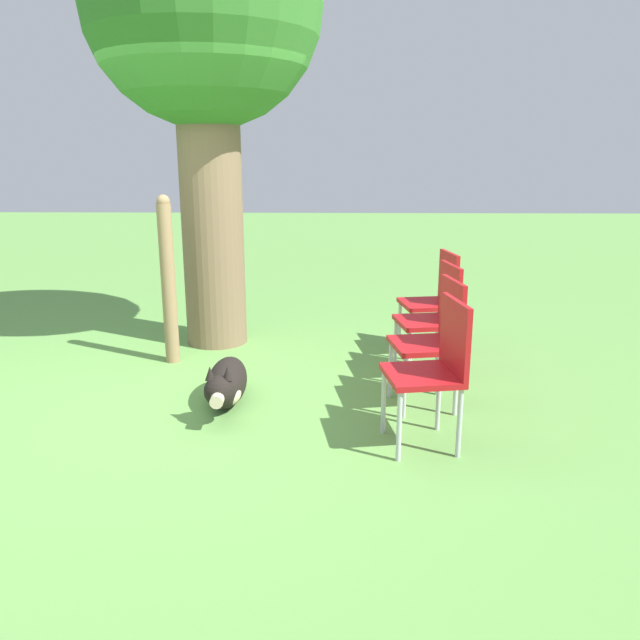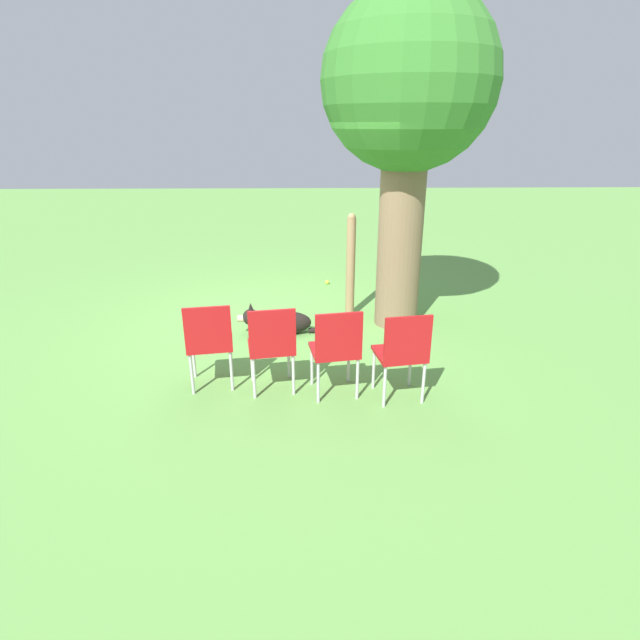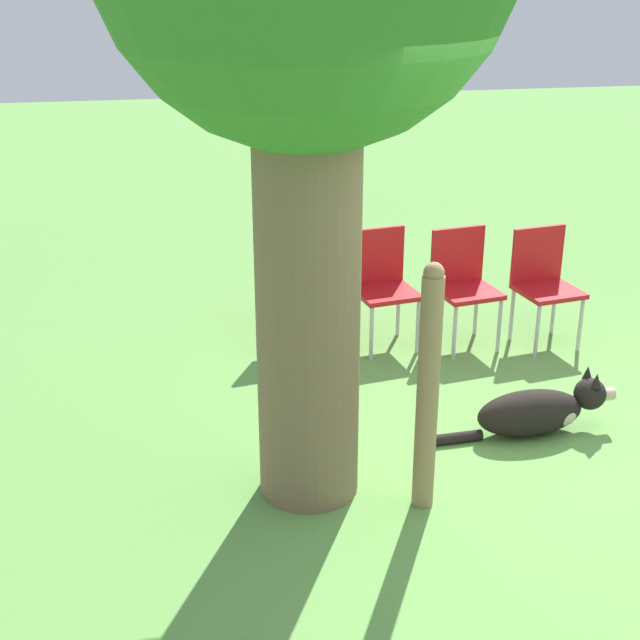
# 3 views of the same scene
# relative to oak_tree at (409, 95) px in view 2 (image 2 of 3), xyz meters

# --- Properties ---
(ground_plane) EXTENTS (30.00, 30.00, 0.00)m
(ground_plane) POSITION_rel_oak_tree_xyz_m (-0.02, -1.48, -2.79)
(ground_plane) COLOR #609947
(oak_tree) EXTENTS (2.01, 2.01, 3.94)m
(oak_tree) POSITION_rel_oak_tree_xyz_m (0.00, 0.00, 0.00)
(oak_tree) COLOR #7A6047
(oak_tree) RESTS_ON ground_plane
(dog) EXTENTS (0.31, 1.20, 0.41)m
(dog) POSITION_rel_oak_tree_xyz_m (0.35, -1.54, -2.63)
(dog) COLOR black
(dog) RESTS_ON ground_plane
(fence_post) EXTENTS (0.12, 0.12, 1.41)m
(fence_post) POSITION_rel_oak_tree_xyz_m (-0.28, -0.59, -2.08)
(fence_post) COLOR #937551
(fence_post) RESTS_ON ground_plane
(red_chair_0) EXTENTS (0.48, 0.50, 0.90)m
(red_chair_0) POSITION_rel_oak_tree_xyz_m (1.71, -2.13, -2.27)
(red_chair_0) COLOR #B21419
(red_chair_0) RESTS_ON ground_plane
(red_chair_1) EXTENTS (0.48, 0.50, 0.90)m
(red_chair_1) POSITION_rel_oak_tree_xyz_m (1.81, -1.51, -2.27)
(red_chair_1) COLOR #B21419
(red_chair_1) RESTS_ON ground_plane
(red_chair_2) EXTENTS (0.48, 0.50, 0.90)m
(red_chair_2) POSITION_rel_oak_tree_xyz_m (1.90, -0.90, -2.27)
(red_chair_2) COLOR #B21419
(red_chair_2) RESTS_ON ground_plane
(red_chair_3) EXTENTS (0.48, 0.50, 0.90)m
(red_chair_3) POSITION_rel_oak_tree_xyz_m (2.00, -0.29, -2.27)
(red_chair_3) COLOR #B21419
(red_chair_3) RESTS_ON ground_plane
(tennis_ball) EXTENTS (0.07, 0.07, 0.07)m
(tennis_ball) POSITION_rel_oak_tree_xyz_m (-1.74, -0.85, -2.76)
(tennis_ball) COLOR #CCE033
(tennis_ball) RESTS_ON ground_plane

